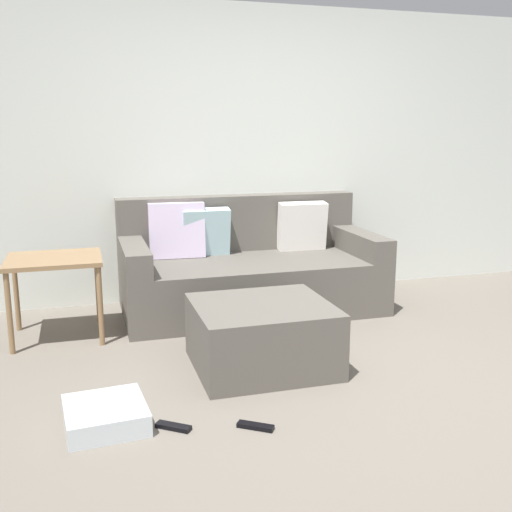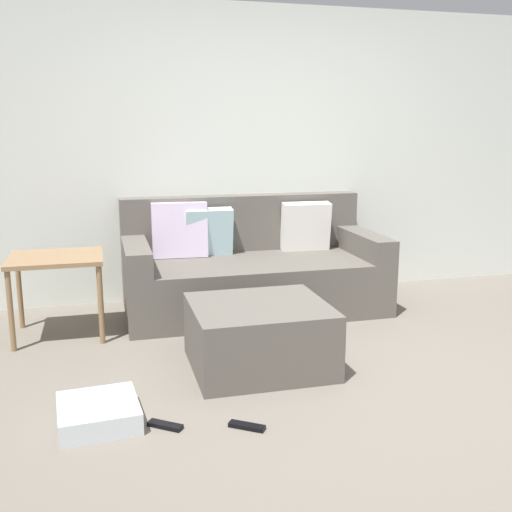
# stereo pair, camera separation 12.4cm
# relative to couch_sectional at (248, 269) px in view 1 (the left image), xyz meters

# --- Properties ---
(ground_plane) EXTENTS (7.40, 7.40, 0.00)m
(ground_plane) POSITION_rel_couch_sectional_xyz_m (0.19, -1.77, -0.32)
(ground_plane) COLOR #6B6359
(wall_back) EXTENTS (5.69, 0.10, 2.42)m
(wall_back) POSITION_rel_couch_sectional_xyz_m (0.19, 0.46, 0.89)
(wall_back) COLOR silver
(wall_back) RESTS_ON ground_plane
(couch_sectional) EXTENTS (2.01, 0.98, 0.88)m
(couch_sectional) POSITION_rel_couch_sectional_xyz_m (0.00, 0.00, 0.00)
(couch_sectional) COLOR #59544C
(couch_sectional) RESTS_ON ground_plane
(ottoman) EXTENTS (0.81, 0.74, 0.40)m
(ottoman) POSITION_rel_couch_sectional_xyz_m (-0.25, -1.21, -0.12)
(ottoman) COLOR #59544C
(ottoman) RESTS_ON ground_plane
(storage_bin) EXTENTS (0.42, 0.43, 0.11)m
(storage_bin) POSITION_rel_couch_sectional_xyz_m (-1.21, -1.71, -0.26)
(storage_bin) COLOR silver
(storage_bin) RESTS_ON ground_plane
(side_table) EXTENTS (0.62, 0.54, 0.57)m
(side_table) POSITION_rel_couch_sectional_xyz_m (-1.46, -0.32, 0.18)
(side_table) COLOR olive
(side_table) RESTS_ON ground_plane
(remote_near_ottoman) EXTENTS (0.18, 0.14, 0.02)m
(remote_near_ottoman) POSITION_rel_couch_sectional_xyz_m (-0.51, -1.94, -0.30)
(remote_near_ottoman) COLOR black
(remote_near_ottoman) RESTS_ON ground_plane
(remote_by_storage_bin) EXTENTS (0.17, 0.15, 0.02)m
(remote_by_storage_bin) POSITION_rel_couch_sectional_xyz_m (-0.89, -1.83, -0.30)
(remote_by_storage_bin) COLOR black
(remote_by_storage_bin) RESTS_ON ground_plane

